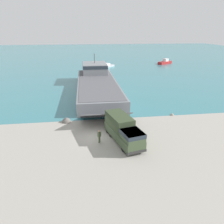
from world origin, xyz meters
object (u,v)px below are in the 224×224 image
(landing_craft, at_px, (97,82))
(mooring_bollard, at_px, (65,120))
(moored_boat_b, at_px, (93,67))
(military_truck, at_px, (123,130))
(soldier_on_ramp, at_px, (99,135))
(moored_boat_c, at_px, (165,62))
(moored_boat_a, at_px, (106,66))

(landing_craft, height_order, mooring_bollard, landing_craft)
(moored_boat_b, relative_size, mooring_bollard, 10.15)
(landing_craft, height_order, military_truck, landing_craft)
(soldier_on_ramp, bearing_deg, landing_craft, -49.90)
(moored_boat_c, xyz_separation_m, mooring_bollard, (-36.49, -55.00, -0.32))
(moored_boat_a, relative_size, moored_boat_b, 1.00)
(military_truck, relative_size, moored_boat_b, 1.10)
(moored_boat_a, bearing_deg, mooring_bollard, 121.84)
(landing_craft, bearing_deg, soldier_on_ramp, -93.00)
(landing_craft, distance_m, mooring_bollard, 19.66)
(mooring_bollard, bearing_deg, soldier_on_ramp, -56.40)
(military_truck, distance_m, moored_boat_a, 57.29)
(military_truck, xyz_separation_m, moored_boat_c, (28.92, 61.89, -0.87))
(landing_craft, xyz_separation_m, moored_boat_b, (0.60, 28.63, -1.23))
(soldier_on_ramp, xyz_separation_m, moored_boat_a, (7.19, 57.13, -0.54))
(soldier_on_ramp, xyz_separation_m, moored_boat_b, (2.17, 54.14, -0.44))
(moored_boat_a, xyz_separation_m, moored_boat_b, (-5.02, -3.00, 0.10))
(moored_boat_a, height_order, moored_boat_c, moored_boat_c)
(moored_boat_a, distance_m, moored_boat_c, 25.17)
(moored_boat_a, bearing_deg, landing_craft, 124.95)
(landing_craft, relative_size, moored_boat_c, 5.22)
(landing_craft, height_order, moored_boat_b, landing_craft)
(landing_craft, height_order, moored_boat_a, landing_craft)
(military_truck, bearing_deg, moored_boat_c, 141.28)
(moored_boat_b, height_order, moored_boat_c, moored_boat_c)
(military_truck, xyz_separation_m, soldier_on_ramp, (-2.99, -0.01, -0.59))
(soldier_on_ramp, bearing_deg, moored_boat_b, -48.67)
(military_truck, relative_size, soldier_on_ramp, 4.65)
(moored_boat_c, bearing_deg, moored_boat_a, 68.39)
(moored_boat_a, relative_size, moored_boat_c, 1.08)
(moored_boat_a, bearing_deg, moored_boat_b, 75.86)
(soldier_on_ramp, height_order, mooring_bollard, soldier_on_ramp)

